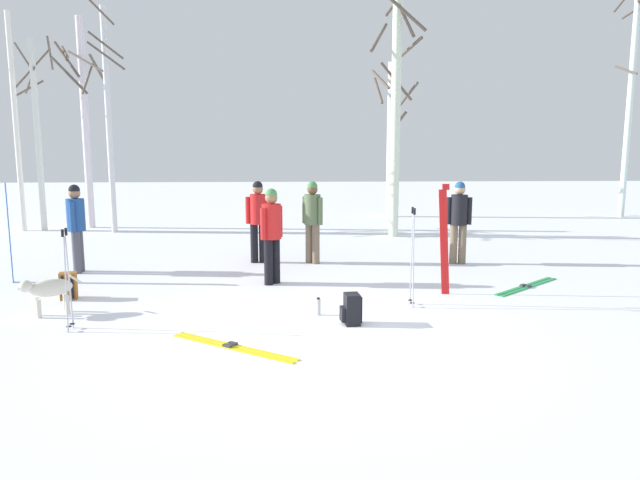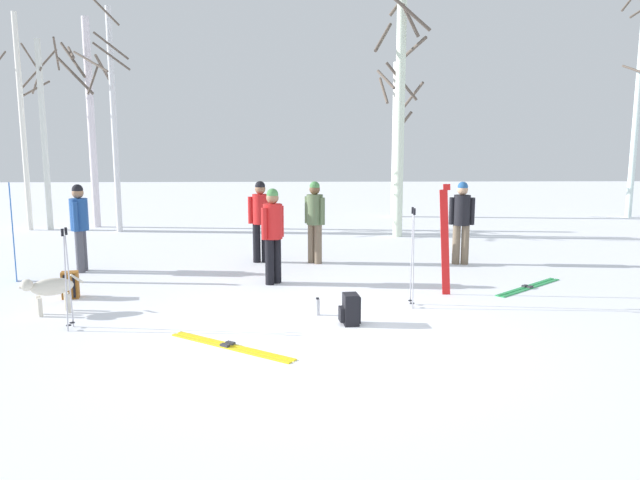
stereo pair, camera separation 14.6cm
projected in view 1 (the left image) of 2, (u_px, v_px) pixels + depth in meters
ground_plane at (318, 335)px, 8.08m from camera, size 60.00×60.00×0.00m
person_0 at (272, 230)px, 10.79m from camera, size 0.38×0.41×1.72m
person_1 at (76, 223)px, 11.73m from camera, size 0.34×0.52×1.72m
person_2 at (258, 216)px, 12.70m from camera, size 0.52×0.34×1.72m
person_3 at (312, 217)px, 12.63m from camera, size 0.42×0.38×1.72m
person_4 at (459, 217)px, 12.57m from camera, size 0.52×0.34×1.72m
dog at (48, 290)px, 8.92m from camera, size 0.80×0.51×0.57m
ski_pair_planted_0 at (9, 233)px, 10.93m from camera, size 0.09×0.18×1.81m
ski_pair_planted_1 at (444, 240)px, 10.07m from camera, size 0.23×0.02×1.85m
ski_pair_lying_0 at (527, 286)px, 10.71m from camera, size 1.55×1.38×0.05m
ski_pair_lying_1 at (233, 347)px, 7.57m from camera, size 1.67×1.22×0.05m
ski_poles_0 at (412, 254)px, 9.35m from camera, size 0.07×0.26×1.54m
ski_poles_1 at (67, 277)px, 8.15m from camera, size 0.07×0.22×1.40m
backpack_0 at (69, 286)px, 9.87m from camera, size 0.30×0.32×0.44m
backpack_1 at (351, 310)px, 8.50m from camera, size 0.31×0.28×0.44m
water_bottle_0 at (318, 307)px, 8.96m from camera, size 0.07×0.07×0.27m
birch_tree_0 at (16, 120)px, 16.87m from camera, size 1.27×1.26×6.01m
birch_tree_1 at (38, 131)px, 17.02m from camera, size 1.30×1.04×5.32m
birch_tree_2 at (84, 119)px, 17.46m from camera, size 1.26×1.16×6.00m
birch_tree_3 at (107, 114)px, 16.49m from camera, size 1.53×1.43×6.53m
birch_tree_4 at (396, 85)px, 15.72m from camera, size 1.40×1.40×7.60m
birch_tree_5 at (391, 135)px, 20.12m from camera, size 1.52×1.50×5.06m
birch_tree_6 at (631, 92)px, 19.79m from camera, size 1.15×1.20×7.87m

